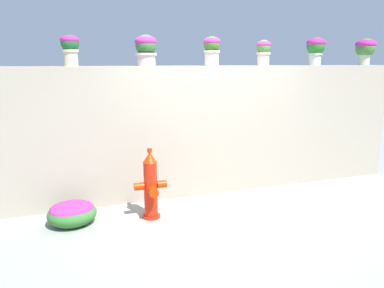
{
  "coord_description": "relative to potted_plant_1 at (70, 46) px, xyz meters",
  "views": [
    {
      "loc": [
        -1.95,
        -4.18,
        2.0
      ],
      "look_at": [
        -0.32,
        0.73,
        0.82
      ],
      "focal_mm": 33.79,
      "sensor_mm": 36.0,
      "label": 1
    }
  ],
  "objects": [
    {
      "name": "potted_plant_5",
      "position": [
        3.79,
        0.01,
        0.03
      ],
      "size": [
        0.31,
        0.31,
        0.45
      ],
      "color": "beige",
      "rests_on": "stone_wall"
    },
    {
      "name": "flower_bush_left",
      "position": [
        -0.12,
        -0.63,
        -2.04
      ],
      "size": [
        0.6,
        0.54,
        0.3
      ],
      "color": "#31712C",
      "rests_on": "ground"
    },
    {
      "name": "ground_plane",
      "position": [
        1.92,
        -0.93,
        -2.2
      ],
      "size": [
        24.0,
        24.0,
        0.0
      ],
      "primitive_type": "plane",
      "color": "gray"
    },
    {
      "name": "stone_wall",
      "position": [
        1.92,
        -0.0,
        -1.23
      ],
      "size": [
        6.51,
        0.36,
        1.94
      ],
      "primitive_type": "cube",
      "color": "#A79C88",
      "rests_on": "ground"
    },
    {
      "name": "potted_plant_1",
      "position": [
        0.0,
        0.0,
        0.0
      ],
      "size": [
        0.24,
        0.24,
        0.41
      ],
      "color": "beige",
      "rests_on": "stone_wall"
    },
    {
      "name": "potted_plant_6",
      "position": [
        4.77,
        -0.02,
        0.03
      ],
      "size": [
        0.34,
        0.34,
        0.45
      ],
      "color": "beige",
      "rests_on": "stone_wall"
    },
    {
      "name": "potted_plant_2",
      "position": [
        0.99,
        -0.02,
        -0.01
      ],
      "size": [
        0.3,
        0.3,
        0.42
      ],
      "color": "beige",
      "rests_on": "stone_wall"
    },
    {
      "name": "fire_hydrant",
      "position": [
        0.86,
        -0.74,
        -1.77
      ],
      "size": [
        0.42,
        0.34,
        0.93
      ],
      "color": "red",
      "rests_on": "ground"
    },
    {
      "name": "potted_plant_3",
      "position": [
        1.97,
        -0.03,
        -0.0
      ],
      "size": [
        0.25,
        0.25,
        0.42
      ],
      "color": "beige",
      "rests_on": "stone_wall"
    },
    {
      "name": "potted_plant_4",
      "position": [
        2.85,
        0.02,
        -0.02
      ],
      "size": [
        0.23,
        0.23,
        0.39
      ],
      "color": "beige",
      "rests_on": "stone_wall"
    }
  ]
}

